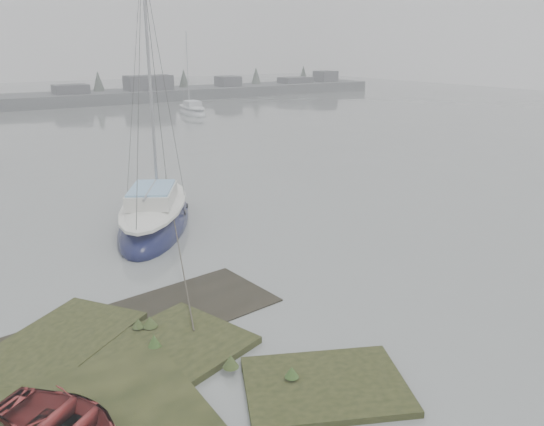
{
  "coord_description": "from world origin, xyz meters",
  "views": [
    {
      "loc": [
        -5.94,
        -8.15,
        7.23
      ],
      "look_at": [
        3.41,
        6.05,
        1.8
      ],
      "focal_mm": 35.0,
      "sensor_mm": 36.0,
      "label": 1
    }
  ],
  "objects": [
    {
      "name": "far_shoreline",
      "position": [
        26.84,
        61.9,
        0.85
      ],
      "size": [
        60.0,
        8.0,
        4.15
      ],
      "color": "#4C4F51",
      "rests_on": "ground"
    },
    {
      "name": "sailboat_far_b",
      "position": [
        18.67,
        44.94,
        0.29
      ],
      "size": [
        2.98,
        6.81,
        9.29
      ],
      "rotation": [
        0.0,
        0.0,
        -0.13
      ],
      "color": "#ACB1B6",
      "rests_on": "ground"
    },
    {
      "name": "ground",
      "position": [
        0.0,
        30.0,
        0.0
      ],
      "size": [
        160.0,
        160.0,
        0.0
      ],
      "primitive_type": "plane",
      "color": "slate",
      "rests_on": "ground"
    },
    {
      "name": "dinghy",
      "position": [
        -4.71,
        1.0,
        0.5
      ],
      "size": [
        3.16,
        3.36,
        0.57
      ],
      "primitive_type": "imported",
      "rotation": [
        0.0,
        0.0,
        0.6
      ],
      "color": "maroon",
      "rests_on": "marsh_bank"
    },
    {
      "name": "sailboat_main",
      "position": [
        1.49,
        11.98,
        0.35
      ],
      "size": [
        6.31,
        8.24,
        11.29
      ],
      "rotation": [
        0.0,
        0.0,
        -0.53
      ],
      "color": "black",
      "rests_on": "ground"
    }
  ]
}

